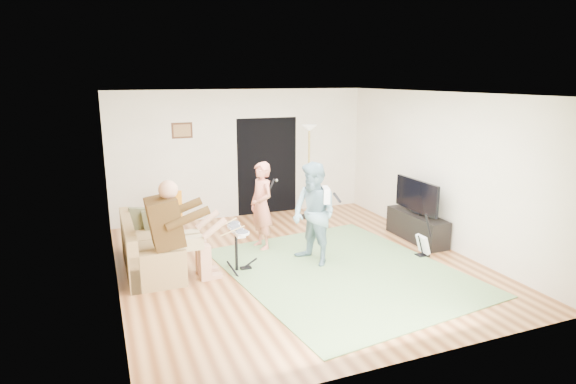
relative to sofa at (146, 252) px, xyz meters
The scene contains 19 objects.
floor 2.40m from the sofa, 16.80° to the right, with size 6.00×6.00×0.00m, color brown.
walls 2.63m from the sofa, 16.80° to the right, with size 5.50×6.00×2.70m, color silver, non-canonical shape.
ceiling 3.41m from the sofa, 16.80° to the right, with size 6.00×6.00×0.00m, color white.
window_blinds 1.45m from the sofa, 133.04° to the right, with size 2.05×2.05×0.00m, color brown.
doorway 3.74m from the sofa, 39.04° to the left, with size 2.10×2.10×0.00m, color black.
picture_frame 3.01m from the sofa, 65.75° to the left, with size 0.42×0.03×0.32m, color #3F2314.
area_rug 3.09m from the sofa, 24.71° to the right, with size 3.16×3.82×0.02m, color #5E824F.
sofa is the anchor object (origin of this frame).
drummer 0.85m from the sofa, 56.12° to the right, with size 0.99×0.55×1.52m.
drum_kit 1.44m from the sofa, 26.81° to the right, with size 0.39×0.71×0.73m.
singer 2.06m from the sofa, ahead, with size 0.56×0.37×1.54m, color #D5745C.
microphone 2.37m from the sofa, ahead, with size 0.06×0.06×0.24m, color black, non-canonical shape.
guitarist 2.71m from the sofa, 17.39° to the right, with size 0.80×0.62×1.65m, color #6E92A1.
guitar_held 2.97m from the sofa, 16.18° to the right, with size 0.12×0.60×0.26m, color white, non-canonical shape.
guitar_spare 4.53m from the sofa, 15.31° to the right, with size 0.27×0.24×0.74m.
torchiere_lamp 4.04m from the sofa, 24.86° to the left, with size 0.35×0.35×1.98m.
dining_chair 1.38m from the sofa, 64.45° to the left, with size 0.46×0.48×0.89m.
tv_cabinet 4.81m from the sofa, ahead, with size 0.40×1.40×0.50m, color black.
television 4.79m from the sofa, ahead, with size 0.06×1.17×0.58m, color black.
Camera 1 is at (-2.86, -6.76, 2.94)m, focal length 30.00 mm.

